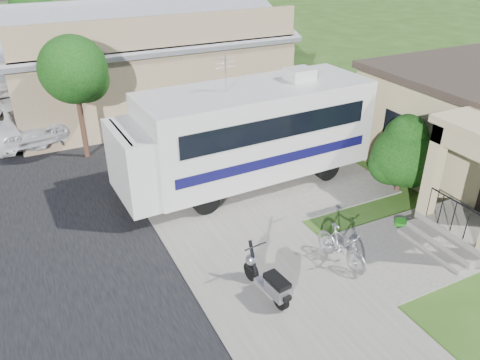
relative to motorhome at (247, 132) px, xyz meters
name	(u,v)px	position (x,y,z in m)	size (l,w,h in m)	color
ground	(299,259)	(-0.74, -4.45, -1.87)	(120.00, 120.00, 0.00)	#244312
sidewalk_slab	(151,135)	(-1.74, 5.55, -1.84)	(4.00, 80.00, 0.06)	#605E57
driveway_slab	(265,176)	(0.76, 0.05, -1.84)	(7.00, 6.00, 0.05)	#605E57
walk_slab	(412,248)	(2.26, -5.45, -1.84)	(4.00, 3.00, 0.05)	#605E57
warehouse	(143,65)	(-0.74, 9.52, 0.12)	(12.50, 8.40, 5.04)	#7C634E
street_tree_a	(77,72)	(-4.44, 4.60, 1.38)	(2.44, 2.40, 4.58)	black
street_tree_b	(44,24)	(-4.44, 14.60, 1.52)	(2.44, 2.40, 4.73)	black
street_tree_c	(30,8)	(-4.44, 23.60, 1.24)	(2.44, 2.40, 4.42)	black
motorhome	(247,132)	(0.00, 0.00, 0.00)	(8.59, 3.04, 4.36)	#B8B9B4
shrub	(403,152)	(4.25, -2.72, -0.50)	(2.18, 2.08, 2.68)	black
scooter	(269,281)	(-2.19, -5.36, -1.37)	(0.62, 1.71, 1.12)	black
bicycle	(341,248)	(0.08, -5.10, -1.36)	(0.48, 1.71, 1.03)	#939299
pickup_truck	(21,116)	(-6.52, 8.12, -1.06)	(2.70, 5.86, 1.63)	white
garden_hose	(401,224)	(2.77, -4.48, -1.78)	(0.39, 0.39, 0.18)	#1A7116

